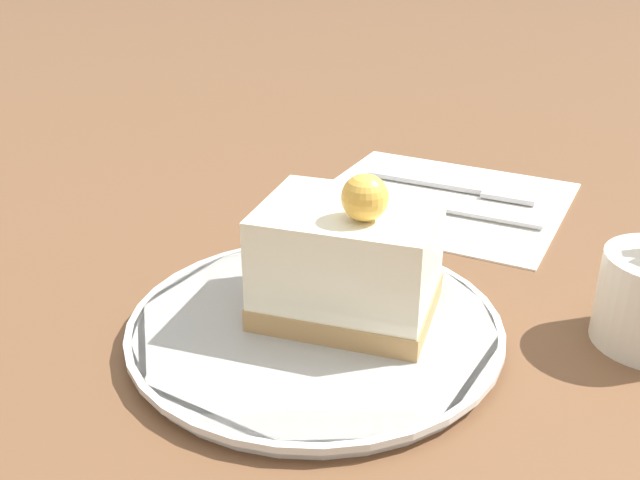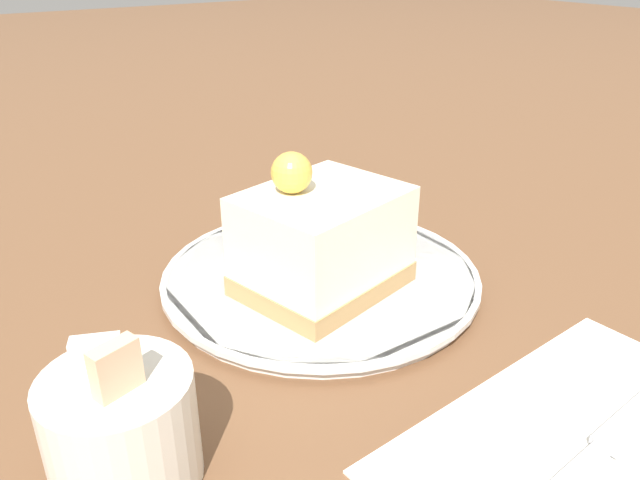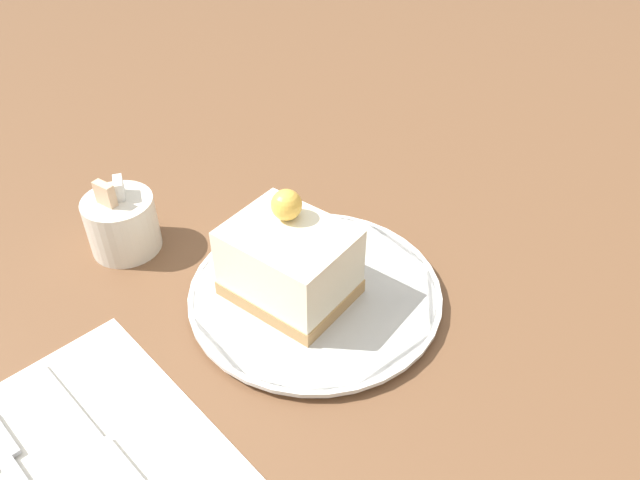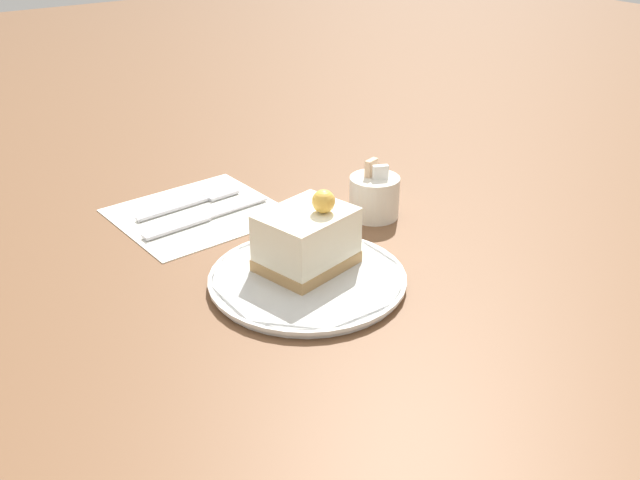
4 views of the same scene
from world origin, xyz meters
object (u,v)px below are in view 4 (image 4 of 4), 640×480
(plate, at_px, (307,279))
(knife, at_px, (196,221))
(fork, at_px, (197,201))
(sugar_bowl, at_px, (374,196))
(cake_slice, at_px, (307,239))

(plate, bearing_deg, knife, -170.41)
(fork, relative_size, knife, 0.83)
(fork, distance_m, sugar_bowl, 0.24)
(cake_slice, bearing_deg, knife, -179.46)
(cake_slice, relative_size, knife, 0.63)
(fork, height_order, knife, same)
(knife, relative_size, sugar_bowl, 2.41)
(fork, bearing_deg, knife, -32.11)
(fork, distance_m, knife, 0.06)
(cake_slice, height_order, fork, cake_slice)
(plate, xyz_separation_m, cake_slice, (-0.02, 0.01, 0.04))
(knife, distance_m, sugar_bowl, 0.23)
(fork, height_order, sugar_bowl, sugar_bowl)
(cake_slice, relative_size, fork, 0.76)
(plate, relative_size, knife, 1.18)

